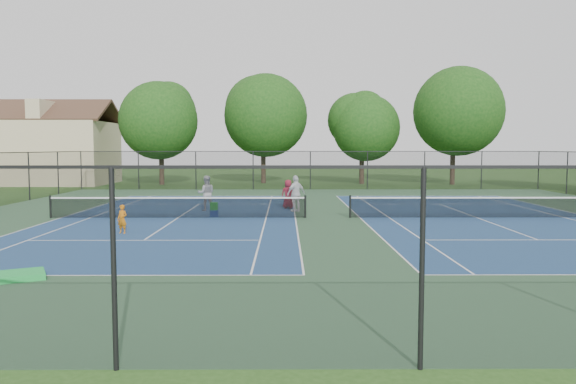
{
  "coord_description": "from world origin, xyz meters",
  "views": [
    {
      "loc": [
        -2.0,
        -26.07,
        3.27
      ],
      "look_at": [
        -1.86,
        -1.0,
        1.3
      ],
      "focal_mm": 35.0,
      "sensor_mm": 36.0,
      "label": 1
    }
  ],
  "objects_px": {
    "tree_back_a": "(161,117)",
    "tree_back_b": "(263,112)",
    "clapboard_house": "(53,150)",
    "child_player": "(122,219)",
    "ball_hopper": "(214,206)",
    "bystander_a": "(296,194)",
    "instructor": "(206,193)",
    "bystander_c": "(288,194)",
    "ball_crate": "(214,213)",
    "tree_back_d": "(454,108)",
    "tree_back_c": "(362,123)"
  },
  "relations": [
    {
      "from": "child_player",
      "to": "instructor",
      "type": "height_order",
      "value": "instructor"
    },
    {
      "from": "child_player",
      "to": "ball_hopper",
      "type": "xyz_separation_m",
      "value": [
        2.86,
        5.19,
        -0.05
      ]
    },
    {
      "from": "clapboard_house",
      "to": "ball_hopper",
      "type": "relative_size",
      "value": 29.13
    },
    {
      "from": "instructor",
      "to": "bystander_c",
      "type": "distance_m",
      "value": 4.41
    },
    {
      "from": "tree_back_b",
      "to": "clapboard_house",
      "type": "distance_m",
      "value": 19.35
    },
    {
      "from": "instructor",
      "to": "tree_back_b",
      "type": "bearing_deg",
      "value": -105.83
    },
    {
      "from": "tree_back_a",
      "to": "tree_back_d",
      "type": "bearing_deg",
      "value": 0.0
    },
    {
      "from": "tree_back_a",
      "to": "bystander_a",
      "type": "bearing_deg",
      "value": -61.64
    },
    {
      "from": "ball_crate",
      "to": "ball_hopper",
      "type": "distance_m",
      "value": 0.35
    },
    {
      "from": "tree_back_b",
      "to": "bystander_a",
      "type": "relative_size",
      "value": 5.37
    },
    {
      "from": "tree_back_b",
      "to": "instructor",
      "type": "bearing_deg",
      "value": -95.21
    },
    {
      "from": "bystander_c",
      "to": "child_player",
      "type": "bearing_deg",
      "value": 63.37
    },
    {
      "from": "tree_back_d",
      "to": "ball_hopper",
      "type": "bearing_deg",
      "value": -127.95
    },
    {
      "from": "tree_back_a",
      "to": "instructor",
      "type": "xyz_separation_m",
      "value": [
        6.9,
        -21.0,
        -5.12
      ]
    },
    {
      "from": "instructor",
      "to": "bystander_c",
      "type": "relative_size",
      "value": 1.17
    },
    {
      "from": "tree_back_a",
      "to": "ball_hopper",
      "type": "height_order",
      "value": "tree_back_a"
    },
    {
      "from": "tree_back_a",
      "to": "bystander_a",
      "type": "height_order",
      "value": "tree_back_a"
    },
    {
      "from": "clapboard_house",
      "to": "ball_crate",
      "type": "height_order",
      "value": "clapboard_house"
    },
    {
      "from": "tree_back_a",
      "to": "tree_back_b",
      "type": "xyz_separation_m",
      "value": [
        9.0,
        2.0,
        0.56
      ]
    },
    {
      "from": "tree_back_a",
      "to": "bystander_c",
      "type": "height_order",
      "value": "tree_back_a"
    },
    {
      "from": "child_player",
      "to": "bystander_c",
      "type": "relative_size",
      "value": 0.71
    },
    {
      "from": "child_player",
      "to": "ball_hopper",
      "type": "height_order",
      "value": "child_player"
    },
    {
      "from": "tree_back_d",
      "to": "instructor",
      "type": "relative_size",
      "value": 5.63
    },
    {
      "from": "bystander_c",
      "to": "ball_crate",
      "type": "relative_size",
      "value": 4.31
    },
    {
      "from": "clapboard_house",
      "to": "instructor",
      "type": "distance_m",
      "value": 27.83
    },
    {
      "from": "tree_back_d",
      "to": "tree_back_b",
      "type": "bearing_deg",
      "value": 173.29
    },
    {
      "from": "tree_back_b",
      "to": "bystander_c",
      "type": "height_order",
      "value": "tree_back_b"
    },
    {
      "from": "tree_back_c",
      "to": "ball_hopper",
      "type": "height_order",
      "value": "tree_back_c"
    },
    {
      "from": "tree_back_a",
      "to": "tree_back_c",
      "type": "relative_size",
      "value": 1.09
    },
    {
      "from": "tree_back_d",
      "to": "bystander_a",
      "type": "distance_m",
      "value": 26.5
    },
    {
      "from": "bystander_a",
      "to": "ball_hopper",
      "type": "xyz_separation_m",
      "value": [
        -3.94,
        -2.12,
        -0.43
      ]
    },
    {
      "from": "tree_back_b",
      "to": "ball_hopper",
      "type": "xyz_separation_m",
      "value": [
        -1.37,
        -25.55,
        -6.09
      ]
    },
    {
      "from": "tree_back_b",
      "to": "ball_crate",
      "type": "distance_m",
      "value": 26.39
    },
    {
      "from": "tree_back_a",
      "to": "bystander_c",
      "type": "relative_size",
      "value": 5.83
    },
    {
      "from": "child_player",
      "to": "bystander_a",
      "type": "xyz_separation_m",
      "value": [
        6.8,
        7.31,
        0.38
      ]
    },
    {
      "from": "tree_back_c",
      "to": "ball_hopper",
      "type": "relative_size",
      "value": 22.65
    },
    {
      "from": "clapboard_house",
      "to": "child_player",
      "type": "distance_m",
      "value": 33.31
    },
    {
      "from": "tree_back_c",
      "to": "ball_crate",
      "type": "relative_size",
      "value": 23.05
    },
    {
      "from": "ball_hopper",
      "to": "bystander_a",
      "type": "bearing_deg",
      "value": 28.25
    },
    {
      "from": "tree_back_c",
      "to": "child_player",
      "type": "xyz_separation_m",
      "value": [
        -13.23,
        -29.75,
        -4.93
      ]
    },
    {
      "from": "tree_back_b",
      "to": "instructor",
      "type": "distance_m",
      "value": 23.79
    },
    {
      "from": "tree_back_a",
      "to": "clapboard_house",
      "type": "relative_size",
      "value": 0.85
    },
    {
      "from": "instructor",
      "to": "child_player",
      "type": "bearing_deg",
      "value": 63.97
    },
    {
      "from": "clapboard_house",
      "to": "child_player",
      "type": "xyz_separation_m",
      "value": [
        14.77,
        -29.75,
        -2.54
      ]
    },
    {
      "from": "tree_back_a",
      "to": "clapboard_house",
      "type": "distance_m",
      "value": 10.47
    },
    {
      "from": "clapboard_house",
      "to": "bystander_a",
      "type": "distance_m",
      "value": 31.2
    },
    {
      "from": "clapboard_house",
      "to": "bystander_c",
      "type": "xyz_separation_m",
      "value": [
        21.17,
        -20.92,
        -2.31
      ]
    },
    {
      "from": "clapboard_house",
      "to": "tree_back_c",
      "type": "bearing_deg",
      "value": 0.0
    },
    {
      "from": "tree_back_d",
      "to": "clapboard_house",
      "type": "distance_m",
      "value": 36.21
    },
    {
      "from": "tree_back_d",
      "to": "instructor",
      "type": "bearing_deg",
      "value": -132.28
    }
  ]
}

